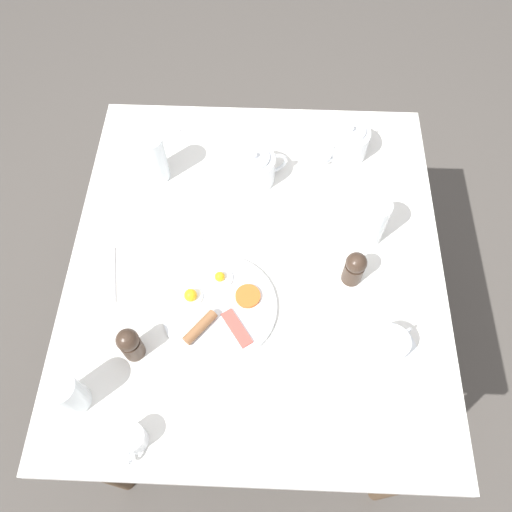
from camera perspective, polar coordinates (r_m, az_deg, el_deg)
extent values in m
plane|color=#4C4742|center=(2.00, 0.00, -11.08)|extent=(8.00, 8.00, 0.00)
cube|color=silver|center=(1.29, 0.00, -0.75)|extent=(1.06, 0.95, 0.03)
cylinder|color=brown|center=(1.93, -12.30, 6.91)|extent=(0.04, 0.04, 0.74)
cylinder|color=brown|center=(1.60, -17.55, -22.49)|extent=(0.04, 0.04, 0.74)
cylinder|color=brown|center=(1.92, 13.48, 6.09)|extent=(0.04, 0.04, 0.74)
cylinder|color=brown|center=(1.59, 16.35, -23.80)|extent=(0.04, 0.04, 0.74)
cylinder|color=white|center=(1.22, -4.20, -5.80)|extent=(0.28, 0.28, 0.01)
cylinder|color=white|center=(1.24, -4.14, -2.56)|extent=(0.06, 0.06, 0.00)
sphere|color=yellow|center=(1.24, -4.17, -2.37)|extent=(0.03, 0.03, 0.03)
cylinder|color=white|center=(1.23, -7.43, -4.68)|extent=(0.06, 0.06, 0.00)
sphere|color=yellow|center=(1.22, -7.49, -4.47)|extent=(0.03, 0.03, 0.03)
cylinder|color=brown|center=(1.19, -6.41, -8.08)|extent=(0.09, 0.08, 0.02)
cube|color=#B74C42|center=(1.19, -2.21, -8.24)|extent=(0.10, 0.08, 0.01)
cylinder|color=#D16023|center=(1.22, -0.94, -4.61)|extent=(0.06, 0.06, 0.01)
cylinder|color=white|center=(1.39, -0.19, 9.93)|extent=(0.11, 0.11, 0.09)
cylinder|color=white|center=(1.35, -0.20, 11.18)|extent=(0.08, 0.08, 0.01)
sphere|color=white|center=(1.34, -0.20, 11.54)|extent=(0.02, 0.02, 0.02)
cone|color=white|center=(1.37, -3.04, 9.40)|extent=(0.04, 0.05, 0.04)
torus|color=white|center=(1.40, 2.24, 10.55)|extent=(0.03, 0.07, 0.07)
cylinder|color=white|center=(1.48, 10.48, 12.64)|extent=(0.11, 0.11, 0.09)
cylinder|color=white|center=(1.44, 10.79, 13.88)|extent=(0.08, 0.08, 0.01)
sphere|color=white|center=(1.43, 10.87, 14.23)|extent=(0.02, 0.02, 0.02)
cone|color=white|center=(1.51, 12.54, 14.01)|extent=(0.05, 0.05, 0.04)
torus|color=white|center=(1.44, 8.67, 11.58)|extent=(0.05, 0.06, 0.07)
cylinder|color=white|center=(1.22, 14.70, -10.34)|extent=(0.14, 0.14, 0.01)
cylinder|color=white|center=(1.19, 15.07, -9.82)|extent=(0.08, 0.08, 0.06)
cylinder|color=tan|center=(1.19, 15.02, -9.89)|extent=(0.07, 0.07, 0.05)
torus|color=white|center=(1.21, 16.56, -8.57)|extent=(0.03, 0.04, 0.05)
cylinder|color=white|center=(1.29, 13.13, 3.87)|extent=(0.07, 0.07, 0.15)
cylinder|color=white|center=(1.17, -20.81, -14.51)|extent=(0.07, 0.07, 0.12)
cylinder|color=white|center=(1.40, -11.66, 10.92)|extent=(0.07, 0.07, 0.15)
cylinder|color=white|center=(1.14, -13.91, -19.59)|extent=(0.06, 0.06, 0.05)
torus|color=white|center=(1.14, -14.18, -21.18)|extent=(0.04, 0.01, 0.04)
cylinder|color=#38281E|center=(1.19, -13.95, -10.08)|extent=(0.05, 0.05, 0.07)
sphere|color=#38281E|center=(1.14, -14.49, -9.27)|extent=(0.05, 0.05, 0.05)
cylinder|color=#38281E|center=(1.25, 11.01, -1.83)|extent=(0.05, 0.05, 0.07)
sphere|color=#38281E|center=(1.21, 11.41, -0.76)|extent=(0.05, 0.05, 0.05)
cube|color=silver|center=(1.16, 7.05, -17.16)|extent=(0.12, 0.13, 0.00)
cube|color=silver|center=(1.36, -9.34, 4.15)|extent=(0.13, 0.17, 0.00)
cube|color=silver|center=(1.31, -16.07, -2.07)|extent=(0.16, 0.04, 0.00)
cube|color=silver|center=(1.55, -9.87, 13.39)|extent=(0.13, 0.13, 0.00)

